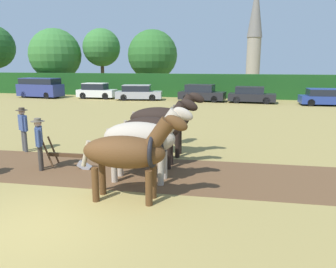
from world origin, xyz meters
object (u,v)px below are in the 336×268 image
at_px(farmer_onlooker_right, 23,126).
at_px(parked_car_left, 96,91).
at_px(farmer_at_plow, 39,140).
at_px(parked_van, 40,88).
at_px(parked_car_center, 201,93).
at_px(parked_car_right, 324,97).
at_px(tree_center, 153,55).
at_px(plow, 72,159).
at_px(draft_horse_trail_right, 162,119).
at_px(church_spire, 255,30).
at_px(parked_car_center_right, 251,95).
at_px(draft_horse_lead_left, 128,152).
at_px(farmer_beside_team, 175,121).
at_px(draft_horse_trail_left, 154,129).
at_px(parked_car_center_left, 138,93).
at_px(tree_center_left, 102,48).
at_px(draft_horse_lead_right, 143,138).
at_px(tree_left, 55,55).

distance_m(farmer_onlooker_right, parked_car_left, 21.21).
height_order(farmer_at_plow, parked_van, parked_van).
xyz_separation_m(parked_car_center, parked_car_right, (10.65, -0.81, -0.07)).
distance_m(tree_center, plow, 32.09).
height_order(draft_horse_trail_right, parked_car_left, draft_horse_trail_right).
bearing_deg(draft_horse_trail_right, farmer_at_plow, -145.14).
distance_m(church_spire, parked_car_center_right, 38.70).
xyz_separation_m(draft_horse_lead_left, draft_horse_trail_right, (-0.28, 4.39, 0.13)).
relative_size(draft_horse_lead_left, farmer_beside_team, 1.64).
height_order(draft_horse_trail_right, farmer_beside_team, draft_horse_trail_right).
distance_m(draft_horse_trail_right, farmer_at_plow, 4.44).
bearing_deg(plow, parked_car_left, 110.35).
relative_size(draft_horse_trail_right, farmer_at_plow, 1.72).
bearing_deg(draft_horse_trail_left, tree_center, 102.96).
bearing_deg(parked_car_left, parked_car_center, -3.00).
xyz_separation_m(plow, parked_car_center_right, (5.89, 21.37, 0.39)).
bearing_deg(parked_car_center_left, draft_horse_trail_right, -79.51).
bearing_deg(parked_car_center_right, farmer_onlooker_right, -111.24).
bearing_deg(parked_car_center_right, tree_center, 144.25).
bearing_deg(draft_horse_trail_left, tree_center_left, 114.19).
bearing_deg(draft_horse_lead_right, church_spire, 83.07).
xyz_separation_m(tree_center, parked_car_center_left, (1.43, -9.93, -3.90)).
distance_m(plow, parked_car_center, 21.71).
xyz_separation_m(tree_center, plow, (6.36, -31.16, -4.30)).
bearing_deg(farmer_beside_team, parked_van, 111.96).
distance_m(tree_center, parked_car_right, 21.35).
bearing_deg(draft_horse_lead_right, draft_horse_lead_left, -89.56).
bearing_deg(parked_car_right, parked_car_center_left, 175.19).
xyz_separation_m(farmer_at_plow, parked_car_center, (2.20, 22.05, -0.27)).
height_order(church_spire, draft_horse_lead_right, church_spire).
distance_m(draft_horse_trail_right, parked_car_center, 19.36).
xyz_separation_m(draft_horse_trail_left, parked_van, (-18.36, 20.07, -0.26)).
distance_m(tree_left, parked_car_center_left, 16.33).
relative_size(draft_horse_lead_left, draft_horse_trail_right, 0.95).
distance_m(tree_center, draft_horse_lead_left, 34.59).
height_order(plow, farmer_onlooker_right, farmer_onlooker_right).
xyz_separation_m(tree_left, parked_car_right, (30.68, -8.10, -3.98)).
xyz_separation_m(tree_center, farmer_at_plow, (5.44, -31.54, -3.59)).
xyz_separation_m(tree_left, farmer_beside_team, (21.40, -24.79, -3.65)).
relative_size(tree_center_left, draft_horse_lead_left, 2.80).
distance_m(tree_left, parked_van, 9.28).
bearing_deg(parked_car_center_left, parked_car_left, 163.68).
relative_size(tree_center_left, tree_center, 1.03).
relative_size(parked_van, parked_car_center_right, 1.14).
bearing_deg(parked_car_center_left, parked_car_center_right, -10.33).
distance_m(draft_horse_lead_right, parked_car_center_right, 22.18).
xyz_separation_m(parked_car_left, parked_car_right, (21.54, -0.80, -0.07)).
distance_m(tree_left, farmer_beside_team, 32.95).
xyz_separation_m(draft_horse_lead_left, farmer_beside_team, (-0.17, 6.20, -0.26)).
distance_m(tree_center_left, church_spire, 34.48).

